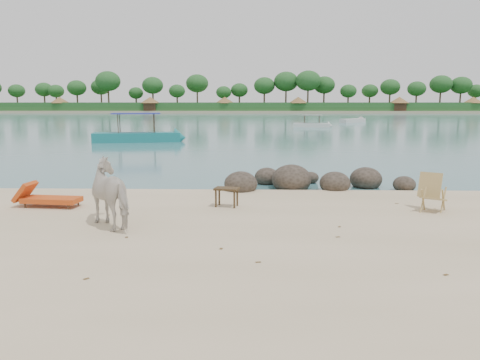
# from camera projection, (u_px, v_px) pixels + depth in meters

# --- Properties ---
(water) EXTENTS (400.00, 400.00, 0.00)m
(water) POSITION_uv_depth(u_px,v_px,m) (252.00, 117.00, 98.10)
(water) COLOR #36626D
(water) RESTS_ON ground
(far_shore) EXTENTS (420.00, 90.00, 1.40)m
(far_shore) POSITION_uv_depth(u_px,v_px,m) (253.00, 111.00, 177.01)
(far_shore) COLOR tan
(far_shore) RESTS_ON ground
(far_scenery) EXTENTS (420.00, 18.00, 9.50)m
(far_scenery) POSITION_uv_depth(u_px,v_px,m) (253.00, 102.00, 143.65)
(far_scenery) COLOR #1E4C1E
(far_scenery) RESTS_ON ground
(boulders) EXTENTS (6.31, 2.81, 1.00)m
(boulders) POSITION_uv_depth(u_px,v_px,m) (306.00, 181.00, 15.82)
(boulders) COLOR #2D261E
(boulders) RESTS_ON ground
(cow) EXTENTS (1.85, 1.89, 1.54)m
(cow) POSITION_uv_depth(u_px,v_px,m) (115.00, 194.00, 10.64)
(cow) COLOR beige
(cow) RESTS_ON ground
(side_table) EXTENTS (0.71, 0.54, 0.51)m
(side_table) POSITION_uv_depth(u_px,v_px,m) (227.00, 198.00, 12.68)
(side_table) COLOR #2F1F13
(side_table) RESTS_ON ground
(lounge_chair) EXTENTS (1.97, 0.87, 0.57)m
(lounge_chair) POSITION_uv_depth(u_px,v_px,m) (52.00, 197.00, 12.66)
(lounge_chair) COLOR #C55A17
(lounge_chair) RESTS_ON ground
(deck_chair) EXTENTS (0.90, 0.92, 0.98)m
(deck_chair) POSITION_uv_depth(u_px,v_px,m) (434.00, 194.00, 12.09)
(deck_chair) COLOR tan
(deck_chair) RESTS_ON ground
(boat_near) EXTENTS (7.35, 2.88, 3.48)m
(boat_near) POSITION_uv_depth(u_px,v_px,m) (136.00, 118.00, 34.71)
(boat_near) COLOR #176F72
(boat_near) RESTS_ON water
(boat_mid) EXTENTS (5.05, 1.98, 2.42)m
(boat_mid) POSITION_uv_depth(u_px,v_px,m) (312.00, 117.00, 56.70)
(boat_mid) COLOR silver
(boat_mid) RESTS_ON water
(boat_far) EXTENTS (5.04, 5.03, 0.67)m
(boat_far) POSITION_uv_depth(u_px,v_px,m) (353.00, 120.00, 70.58)
(boat_far) COLOR silver
(boat_far) RESTS_ON water
(dead_leaves) EXTENTS (8.89, 7.19, 0.00)m
(dead_leaves) POSITION_uv_depth(u_px,v_px,m) (237.00, 244.00, 9.38)
(dead_leaves) COLOR brown
(dead_leaves) RESTS_ON ground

